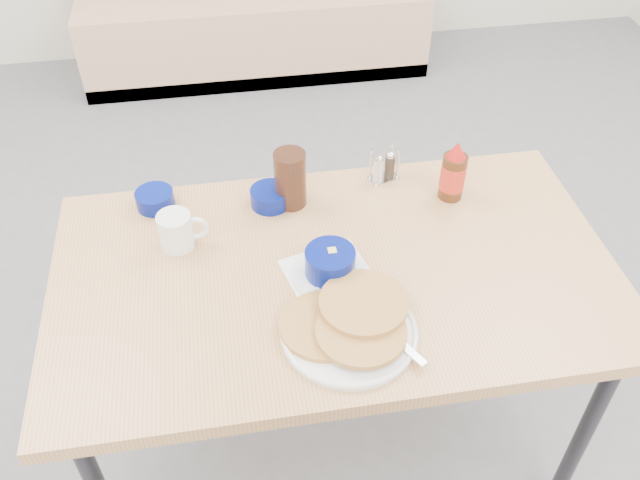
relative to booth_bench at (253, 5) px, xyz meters
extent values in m
cube|color=tan|center=(0.00, -0.06, -0.12)|extent=(1.90, 0.55, 0.45)
cube|color=#2D2D33|center=(0.00, -0.06, -0.31)|extent=(1.90, 0.55, 0.08)
cube|color=tan|center=(0.00, -2.53, 0.39)|extent=(1.40, 0.80, 0.04)
cylinder|color=#2D2D33|center=(0.62, -2.85, 0.01)|extent=(0.04, 0.04, 0.72)
cylinder|color=#2D2D33|center=(-0.62, -2.21, 0.01)|extent=(0.04, 0.04, 0.72)
cylinder|color=#2D2D33|center=(0.62, -2.21, 0.01)|extent=(0.04, 0.04, 0.72)
cylinder|color=white|center=(-0.01, -2.75, 0.42)|extent=(0.31, 0.31, 0.02)
cylinder|color=#C38A49|center=(-0.06, -2.73, 0.43)|extent=(0.20, 0.20, 0.01)
cylinder|color=#C38A49|center=(0.01, -2.77, 0.45)|extent=(0.20, 0.20, 0.01)
cylinder|color=#C38A49|center=(0.03, -2.70, 0.46)|extent=(0.20, 0.20, 0.01)
cube|color=silver|center=(0.10, -2.81, 0.43)|extent=(0.08, 0.13, 0.01)
cylinder|color=white|center=(-0.38, -2.38, 0.46)|extent=(0.09, 0.09, 0.10)
cylinder|color=black|center=(-0.38, -2.38, 0.50)|extent=(0.07, 0.07, 0.00)
torus|color=white|center=(-0.34, -2.38, 0.46)|extent=(0.07, 0.02, 0.07)
cube|color=white|center=(-0.02, -2.56, 0.41)|extent=(0.24, 0.24, 0.00)
cylinder|color=white|center=(-0.02, -2.56, 0.42)|extent=(0.19, 0.19, 0.01)
cylinder|color=#041269|center=(-0.02, -2.56, 0.46)|extent=(0.12, 0.12, 0.07)
cylinder|color=white|center=(-0.02, -2.56, 0.49)|extent=(0.11, 0.11, 0.01)
cube|color=#F4DB60|center=(-0.01, -2.55, 0.49)|extent=(0.02, 0.02, 0.01)
cube|color=silver|center=(0.01, -2.63, 0.43)|extent=(0.22, 0.03, 0.01)
cylinder|color=#041269|center=(-0.44, -2.21, 0.43)|extent=(0.10, 0.10, 0.05)
cylinder|color=#041269|center=(-0.13, -2.26, 0.43)|extent=(0.11, 0.11, 0.05)
cylinder|color=#31190F|center=(-0.07, -2.26, 0.49)|extent=(0.10, 0.10, 0.16)
cube|color=silver|center=(0.20, -2.19, 0.41)|extent=(0.10, 0.07, 0.00)
cylinder|color=silver|center=(0.18, -2.22, 0.46)|extent=(0.01, 0.01, 0.10)
cylinder|color=silver|center=(0.24, -2.20, 0.46)|extent=(0.01, 0.01, 0.10)
cylinder|color=silver|center=(0.16, -2.19, 0.46)|extent=(0.01, 0.01, 0.10)
cylinder|color=silver|center=(0.23, -2.17, 0.46)|extent=(0.01, 0.01, 0.10)
cylinder|color=silver|center=(0.18, -2.20, 0.45)|extent=(0.03, 0.03, 0.07)
cylinder|color=#3F3326|center=(0.22, -2.19, 0.45)|extent=(0.03, 0.03, 0.07)
cylinder|color=#47230F|center=(0.37, -2.30, 0.48)|extent=(0.07, 0.07, 0.13)
cylinder|color=#E9451B|center=(0.37, -2.30, 0.48)|extent=(0.07, 0.07, 0.08)
cone|color=red|center=(0.37, -2.30, 0.57)|extent=(0.05, 0.05, 0.05)
cube|color=#F8527D|center=(-0.12, -2.70, 0.41)|extent=(0.05, 0.05, 0.00)
camera|label=1|loc=(-0.23, -3.70, 1.60)|focal=38.00mm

